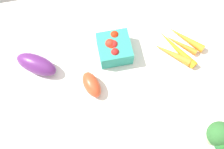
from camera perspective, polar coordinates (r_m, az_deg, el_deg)
tablecloth at (r=99.59cm, az=0.00°, el=-0.68°), size 104.00×76.00×2.00cm
roma_tomato at (r=95.17cm, az=-4.00°, el=-1.97°), size 7.40×10.44×5.00cm
eggplant at (r=100.33cm, az=-14.56°, el=1.95°), size 15.47×13.21×6.27cm
carrot_bunch at (r=104.73cm, az=12.78°, el=5.37°), size 18.72×17.90×2.94cm
broccoli_head at (r=90.68cm, az=20.33°, el=-11.35°), size 7.51×8.63×11.64cm
berry_basket at (r=99.40cm, az=0.42°, el=5.22°), size 10.91×10.91×7.67cm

